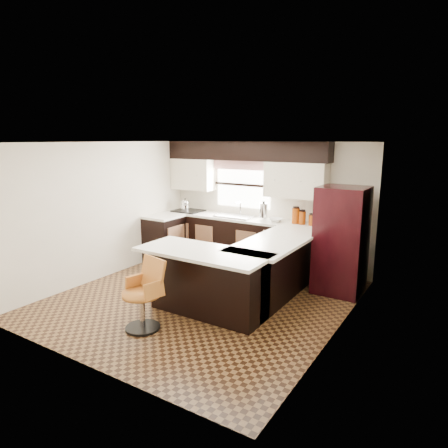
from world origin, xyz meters
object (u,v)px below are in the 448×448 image
Objects in this scene: bar_chair at (141,295)px; refrigerator at (341,240)px; peninsula_return at (208,283)px; peninsula_long at (272,270)px.

refrigerator is at bearing 69.72° from bar_chair.
bar_chair reaches higher than peninsula_return.
peninsula_return is (-0.53, -0.97, 0.00)m from peninsula_long.
refrigerator is at bearing 53.63° from peninsula_return.
peninsula_long is 2.09× the size of bar_chair.
peninsula_long is 1.24m from refrigerator.
bar_chair is (-0.98, -1.85, 0.02)m from peninsula_long.
peninsula_return is 0.99m from bar_chair.
peninsula_long is at bearing 75.47° from bar_chair.
bar_chair is at bearing -117.95° from peninsula_long.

